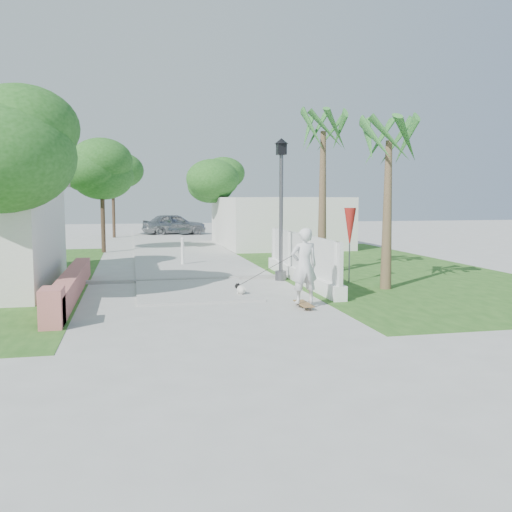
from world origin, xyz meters
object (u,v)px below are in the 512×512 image
object	(u,v)px
patio_umbrella	(350,228)
parked_car	(174,224)
bollard	(183,251)
dog	(240,289)
street_lamp	(281,203)
skateboarder	(273,271)

from	to	relation	value
patio_umbrella	parked_car	distance (m)	23.70
bollard	patio_umbrella	world-z (taller)	patio_umbrella
bollard	dog	bearing A→B (deg)	-82.62
street_lamp	bollard	distance (m)	5.56
bollard	dog	xyz separation A→B (m)	(0.91, -7.05, -0.40)
patio_umbrella	parked_car	size ratio (longest dim) A/B	0.53
bollard	skateboarder	size ratio (longest dim) A/B	0.43
parked_car	skateboarder	bearing A→B (deg)	170.71
patio_umbrella	skateboarder	size ratio (longest dim) A/B	0.91
patio_umbrella	dog	size ratio (longest dim) A/B	4.82
street_lamp	parked_car	bearing A→B (deg)	94.34
bollard	skateboarder	xyz separation A→B (m)	(1.53, -8.13, 0.22)
street_lamp	patio_umbrella	size ratio (longest dim) A/B	1.93
skateboarder	parked_car	xyz separation A→B (m)	(-0.53, 26.03, -0.07)
patio_umbrella	dog	xyz separation A→B (m)	(-3.69, -1.55, -1.50)
dog	street_lamp	bearing A→B (deg)	33.48
street_lamp	parked_car	size ratio (longest dim) A/B	1.03
street_lamp	skateboarder	world-z (taller)	street_lamp
street_lamp	dog	xyz separation A→B (m)	(-1.79, -2.55, -2.24)
bollard	parked_car	bearing A→B (deg)	86.80
bollard	skateboarder	world-z (taller)	skateboarder
street_lamp	skateboarder	bearing A→B (deg)	-107.84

